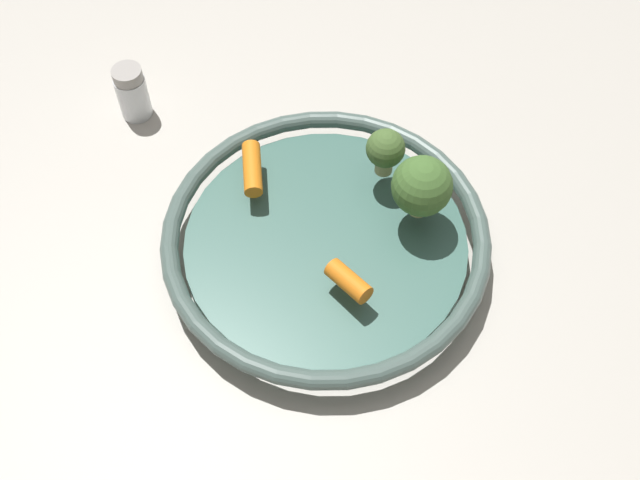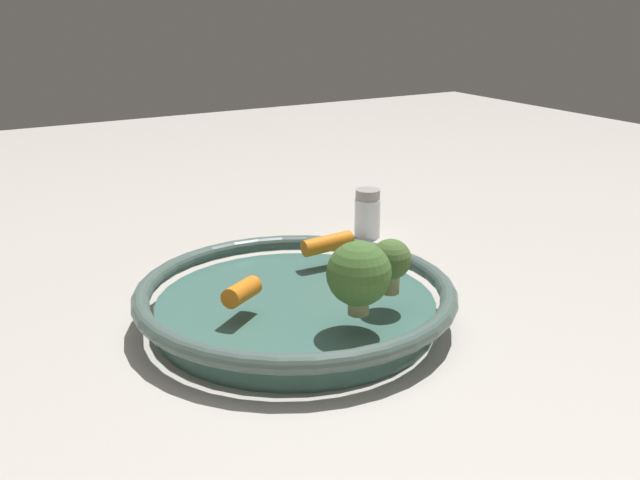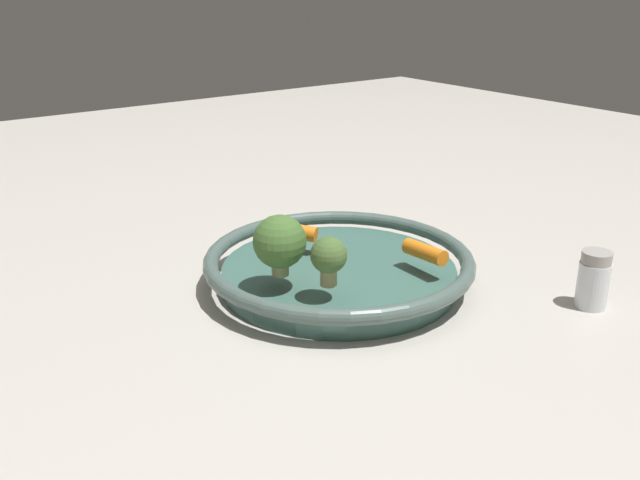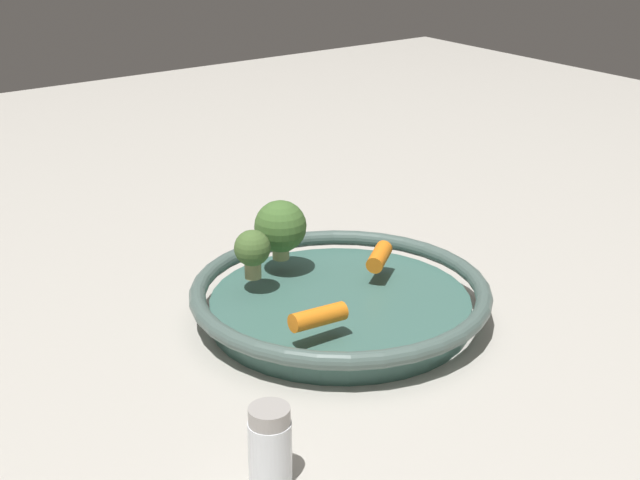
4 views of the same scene
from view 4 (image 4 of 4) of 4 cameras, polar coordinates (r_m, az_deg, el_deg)
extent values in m
plane|color=#B7B2A8|center=(0.96, 1.25, -4.92)|extent=(2.50, 2.50, 0.00)
cylinder|color=#3D665B|center=(0.96, 1.26, -4.28)|extent=(0.27, 0.27, 0.02)
torus|color=#495E58|center=(0.95, 1.27, -3.16)|extent=(0.31, 0.31, 0.02)
cylinder|color=orange|center=(0.99, 3.70, -1.04)|extent=(0.05, 0.04, 0.02)
cylinder|color=orange|center=(0.85, -0.11, -4.79)|extent=(0.06, 0.02, 0.02)
cylinder|color=tan|center=(1.00, -2.44, -0.79)|extent=(0.02, 0.02, 0.01)
sphere|color=#42682E|center=(0.99, -2.47, 0.86)|extent=(0.06, 0.06, 0.06)
cylinder|color=tan|center=(0.96, -4.18, -1.87)|extent=(0.02, 0.02, 0.02)
sphere|color=#46652F|center=(0.95, -4.22, -0.50)|extent=(0.04, 0.04, 0.04)
cylinder|color=silver|center=(0.72, -3.11, -12.99)|extent=(0.03, 0.03, 0.05)
cylinder|color=#9E9993|center=(0.70, -3.17, -10.82)|extent=(0.03, 0.03, 0.01)
camera|label=1|loc=(1.15, 23.16, 31.25)|focal=44.47mm
camera|label=2|loc=(1.53, -2.69, 17.32)|focal=41.99mm
camera|label=3|loc=(1.15, -40.47, 12.31)|focal=39.65mm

